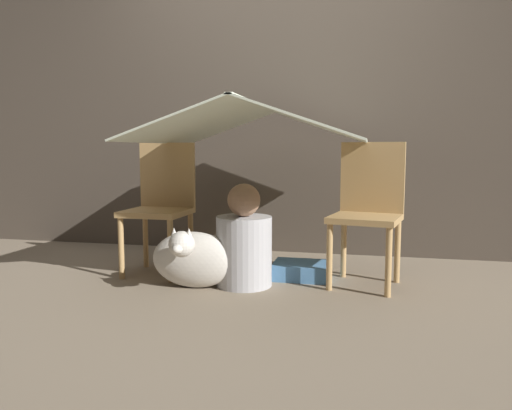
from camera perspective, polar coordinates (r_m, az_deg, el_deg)
ground_plane at (r=3.03m, az=-0.69°, el=-9.31°), size 8.80×8.80×0.00m
wall_back at (r=4.01m, az=2.98°, el=12.53°), size 7.00×0.05×2.50m
chair_left at (r=3.37m, az=-10.79°, el=0.34°), size 0.40×0.40×0.86m
chair_right at (r=3.09m, az=12.68°, el=-0.24°), size 0.46×0.46×0.86m
sheet_canopy at (r=3.08m, az=0.00°, el=9.39°), size 1.34×1.25×0.24m
person_front at (r=3.00m, az=-1.38°, el=-4.48°), size 0.33×0.33×0.62m
dog at (r=2.98m, az=-7.24°, el=-6.05°), size 0.52×0.39×0.39m
floor_cushion at (r=3.23m, az=5.15°, el=-7.45°), size 0.35×0.28×0.10m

